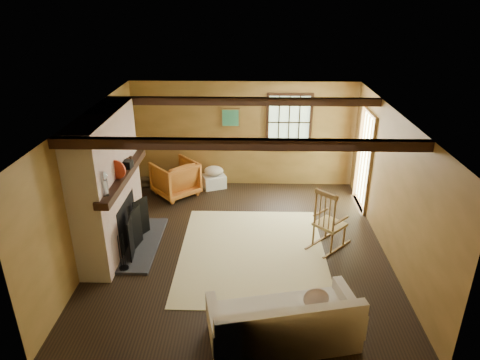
{
  "coord_description": "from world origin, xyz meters",
  "views": [
    {
      "loc": [
        0.15,
        -6.5,
        4.15
      ],
      "look_at": [
        -0.03,
        0.4,
        1.11
      ],
      "focal_mm": 32.0,
      "sensor_mm": 36.0,
      "label": 1
    }
  ],
  "objects_px": {
    "fireplace": "(110,189)",
    "rocking_chair": "(329,223)",
    "armchair": "(175,178)",
    "laundry_basket": "(214,181)",
    "sofa": "(284,325)"
  },
  "relations": [
    {
      "from": "fireplace",
      "to": "laundry_basket",
      "type": "relative_size",
      "value": 4.8
    },
    {
      "from": "rocking_chair",
      "to": "laundry_basket",
      "type": "bearing_deg",
      "value": -3.83
    },
    {
      "from": "fireplace",
      "to": "sofa",
      "type": "height_order",
      "value": "fireplace"
    },
    {
      "from": "armchair",
      "to": "fireplace",
      "type": "bearing_deg",
      "value": 29.23
    },
    {
      "from": "sofa",
      "to": "armchair",
      "type": "bearing_deg",
      "value": 103.72
    },
    {
      "from": "sofa",
      "to": "laundry_basket",
      "type": "height_order",
      "value": "sofa"
    },
    {
      "from": "laundry_basket",
      "to": "armchair",
      "type": "xyz_separation_m",
      "value": [
        -0.81,
        -0.41,
        0.24
      ]
    },
    {
      "from": "rocking_chair",
      "to": "sofa",
      "type": "height_order",
      "value": "rocking_chair"
    },
    {
      "from": "laundry_basket",
      "to": "sofa",
      "type": "bearing_deg",
      "value": -74.9
    },
    {
      "from": "sofa",
      "to": "armchair",
      "type": "relative_size",
      "value": 2.34
    },
    {
      "from": "rocking_chair",
      "to": "armchair",
      "type": "relative_size",
      "value": 1.31
    },
    {
      "from": "fireplace",
      "to": "armchair",
      "type": "distance_m",
      "value": 2.33
    },
    {
      "from": "fireplace",
      "to": "rocking_chair",
      "type": "bearing_deg",
      "value": 0.55
    },
    {
      "from": "sofa",
      "to": "armchair",
      "type": "distance_m",
      "value": 4.84
    },
    {
      "from": "fireplace",
      "to": "armchair",
      "type": "height_order",
      "value": "fireplace"
    }
  ]
}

